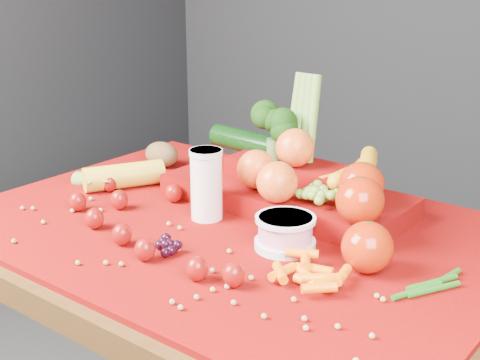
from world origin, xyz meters
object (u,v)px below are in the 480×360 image
Objects in this scene: yogurt_bowl at (285,231)px; produce_mound at (298,181)px; table at (234,274)px; milk_glass at (206,182)px.

yogurt_bowl is 0.20m from produce_mound.
table is 0.20m from milk_glass.
produce_mound is (0.12, 0.15, -0.01)m from milk_glass.
yogurt_bowl is (0.21, -0.02, -0.04)m from milk_glass.
milk_glass is 0.21m from yogurt_bowl.
produce_mound is at bearing 52.25° from milk_glass.
yogurt_bowl is (0.14, -0.03, 0.14)m from table.
produce_mound reaches higher than milk_glass.
table is 0.20m from yogurt_bowl.
produce_mound is (0.05, 0.15, 0.17)m from table.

